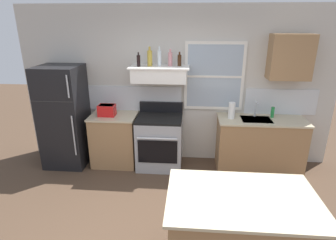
{
  "coord_description": "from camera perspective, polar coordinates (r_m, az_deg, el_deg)",
  "views": [
    {
      "loc": [
        0.26,
        -2.5,
        2.44
      ],
      "look_at": [
        -0.05,
        1.2,
        1.1
      ],
      "focal_mm": 29.6,
      "sensor_mm": 36.0,
      "label": 1
    }
  ],
  "objects": [
    {
      "name": "bottle_brown_stout",
      "position": [
        4.54,
        2.37,
        12.22
      ],
      "size": [
        0.06,
        0.06,
        0.22
      ],
      "color": "#381E0F",
      "rests_on": "range_hood_shelf"
    },
    {
      "name": "refrigerator",
      "position": [
        5.1,
        -20.57,
        0.62
      ],
      "size": [
        0.7,
        0.72,
        1.75
      ],
      "color": "black",
      "rests_on": "ground_plane"
    },
    {
      "name": "stove_range",
      "position": [
        4.82,
        -1.72,
        -4.38
      ],
      "size": [
        0.76,
        0.69,
        1.09
      ],
      "color": "#9EA0A5",
      "rests_on": "ground_plane"
    },
    {
      "name": "counter_right_with_sink",
      "position": [
        4.97,
        18.26,
        -4.73
      ],
      "size": [
        1.43,
        0.63,
        0.91
      ],
      "color": "#9E754C",
      "rests_on": "ground_plane"
    },
    {
      "name": "counter_left_of_stove",
      "position": [
        5.0,
        -10.84,
        -3.9
      ],
      "size": [
        0.79,
        0.63,
        0.91
      ],
      "color": "#9E754C",
      "rests_on": "ground_plane"
    },
    {
      "name": "dish_soap_bottle",
      "position": [
        4.92,
        20.72,
        1.5
      ],
      "size": [
        0.06,
        0.06,
        0.18
      ],
      "primitive_type": "cylinder",
      "color": "#268C3F",
      "rests_on": "counter_right_with_sink"
    },
    {
      "name": "kitchen_island",
      "position": [
        3.01,
        14.35,
        -22.14
      ],
      "size": [
        1.4,
        0.9,
        0.91
      ],
      "color": "#9E754C",
      "rests_on": "ground_plane"
    },
    {
      "name": "range_hood_shelf",
      "position": [
        4.56,
        -1.74,
        9.52
      ],
      "size": [
        0.96,
        0.52,
        0.24
      ],
      "color": "white"
    },
    {
      "name": "sink_faucet",
      "position": [
        4.82,
        17.65,
        2.56
      ],
      "size": [
        0.03,
        0.17,
        0.28
      ],
      "color": "silver",
      "rests_on": "counter_right_with_sink"
    },
    {
      "name": "bottle_champagne_gold_foil",
      "position": [
        4.55,
        -3.78,
        12.64
      ],
      "size": [
        0.08,
        0.08,
        0.31
      ],
      "color": "#B29333",
      "rests_on": "range_hood_shelf"
    },
    {
      "name": "bottle_clear_tall",
      "position": [
        4.54,
        -1.78,
        12.66
      ],
      "size": [
        0.06,
        0.06,
        0.31
      ],
      "color": "silver",
      "rests_on": "range_hood_shelf"
    },
    {
      "name": "toaster",
      "position": [
        4.8,
        -12.47,
        2.01
      ],
      "size": [
        0.3,
        0.2,
        0.19
      ],
      "color": "red",
      "rests_on": "counter_left_of_stove"
    },
    {
      "name": "back_wall",
      "position": [
        4.86,
        1.97,
        6.89
      ],
      "size": [
        5.4,
        0.11,
        2.7
      ],
      "color": "beige",
      "rests_on": "ground_plane"
    },
    {
      "name": "upper_cabinet_right",
      "position": [
        4.83,
        23.88,
        11.77
      ],
      "size": [
        0.64,
        0.32,
        0.7
      ],
      "color": "#9E754C"
    },
    {
      "name": "paper_towel_roll",
      "position": [
        4.67,
        12.97,
        1.93
      ],
      "size": [
        0.11,
        0.11,
        0.27
      ],
      "primitive_type": "cylinder",
      "color": "white",
      "rests_on": "counter_right_with_sink"
    },
    {
      "name": "bottle_balsamic_dark",
      "position": [
        4.53,
        -6.09,
        12.09
      ],
      "size": [
        0.06,
        0.06,
        0.22
      ],
      "color": "black",
      "rests_on": "range_hood_shelf"
    },
    {
      "name": "bottle_rose_pink",
      "position": [
        4.56,
        0.48,
        12.49
      ],
      "size": [
        0.07,
        0.07,
        0.27
      ],
      "color": "#C67F84",
      "rests_on": "range_hood_shelf"
    }
  ]
}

